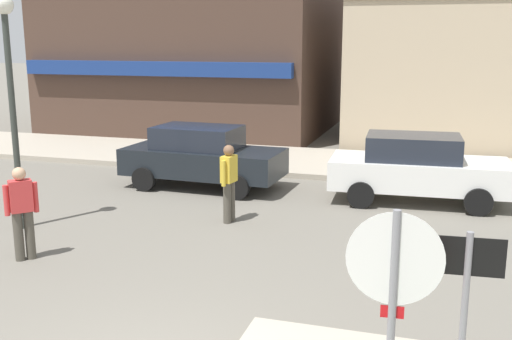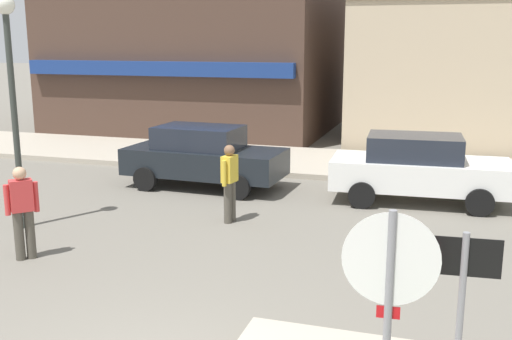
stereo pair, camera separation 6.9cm
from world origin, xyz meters
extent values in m
cube|color=#A89E8C|center=(0.00, 12.37, 0.07)|extent=(80.00, 4.00, 0.15)
cylinder|color=gray|center=(2.54, -0.17, 1.15)|extent=(0.07, 0.07, 2.30)
cylinder|color=red|center=(2.54, -0.15, 1.87)|extent=(0.76, 0.07, 0.76)
cylinder|color=white|center=(2.54, -0.17, 1.87)|extent=(0.82, 0.07, 0.82)
cube|color=red|center=(2.54, -0.16, 1.39)|extent=(0.20, 0.03, 0.11)
cube|color=black|center=(3.14, 0.05, 1.88)|extent=(0.60, 0.06, 0.34)
cube|color=white|center=(3.14, 0.06, 1.88)|extent=(0.54, 0.05, 0.29)
cube|color=black|center=(3.14, 0.07, 1.88)|extent=(0.34, 0.03, 0.08)
cylinder|color=#333833|center=(-5.02, 4.55, 2.10)|extent=(0.12, 0.12, 4.20)
cylinder|color=#333833|center=(-5.02, 4.55, 0.12)|extent=(0.24, 0.24, 0.24)
sphere|color=white|center=(-5.02, 4.55, 4.31)|extent=(0.36, 0.36, 0.36)
cube|color=black|center=(-2.81, 8.75, 0.67)|extent=(4.07, 1.87, 0.66)
cube|color=#1E232D|center=(-2.96, 8.75, 1.28)|extent=(2.14, 1.48, 0.56)
cylinder|color=black|center=(-1.53, 9.55, 0.30)|extent=(0.61, 0.21, 0.60)
cylinder|color=black|center=(-1.60, 7.85, 0.30)|extent=(0.61, 0.21, 0.60)
cylinder|color=black|center=(-4.01, 9.65, 0.30)|extent=(0.61, 0.21, 0.60)
cylinder|color=black|center=(-4.08, 7.95, 0.30)|extent=(0.61, 0.21, 0.60)
cube|color=white|center=(2.45, 8.89, 0.67)|extent=(4.09, 1.92, 0.66)
cube|color=#1E232D|center=(2.30, 8.88, 1.28)|extent=(2.15, 1.51, 0.56)
cylinder|color=black|center=(3.64, 9.81, 0.30)|extent=(0.61, 0.21, 0.60)
cylinder|color=black|center=(3.74, 8.11, 0.30)|extent=(0.61, 0.21, 0.60)
cylinder|color=black|center=(1.16, 9.67, 0.30)|extent=(0.61, 0.21, 0.60)
cylinder|color=black|center=(1.26, 7.97, 0.30)|extent=(0.61, 0.21, 0.60)
cylinder|color=#4C473D|center=(-3.85, 3.00, 0.42)|extent=(0.16, 0.16, 0.85)
cylinder|color=#4C473D|center=(-3.72, 3.13, 0.42)|extent=(0.16, 0.16, 0.85)
cube|color=#D13838|center=(-3.78, 3.06, 1.12)|extent=(0.41, 0.41, 0.54)
sphere|color=tan|center=(-3.78, 3.06, 1.50)|extent=(0.22, 0.22, 0.22)
cylinder|color=#D13838|center=(-3.94, 2.89, 1.07)|extent=(0.13, 0.13, 0.52)
cylinder|color=#D13838|center=(-3.62, 3.23, 1.07)|extent=(0.13, 0.13, 0.52)
cylinder|color=#4C473D|center=(-1.17, 6.21, 0.42)|extent=(0.16, 0.16, 0.85)
cylinder|color=#4C473D|center=(-1.20, 6.03, 0.42)|extent=(0.16, 0.16, 0.85)
cube|color=gold|center=(-1.18, 6.12, 1.12)|extent=(0.27, 0.39, 0.54)
sphere|color=brown|center=(-1.18, 6.12, 1.50)|extent=(0.22, 0.22, 0.22)
cylinder|color=gold|center=(-1.15, 6.35, 1.07)|extent=(0.10, 0.10, 0.52)
cylinder|color=gold|center=(-1.22, 5.90, 1.07)|extent=(0.10, 0.10, 0.52)
cube|color=#473328|center=(-6.92, 19.01, 3.94)|extent=(10.67, 9.30, 7.87)
cube|color=navy|center=(-6.92, 14.22, 2.70)|extent=(10.14, 0.40, 0.50)
cube|color=tan|center=(3.02, 18.60, 2.47)|extent=(6.68, 7.88, 4.94)
cube|color=#716452|center=(3.02, 18.60, 5.04)|extent=(6.81, 8.04, 0.20)
camera|label=1|loc=(2.83, -5.03, 3.66)|focal=42.00mm
camera|label=2|loc=(2.89, -5.01, 3.66)|focal=42.00mm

